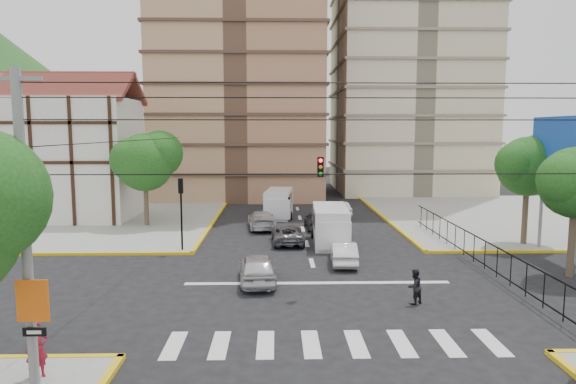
{
  "coord_description": "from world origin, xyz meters",
  "views": [
    {
      "loc": [
        -2.01,
        -23.2,
        7.48
      ],
      "look_at": [
        -1.35,
        5.38,
        4.0
      ],
      "focal_mm": 32.0,
      "sensor_mm": 36.0,
      "label": 1
    }
  ],
  "objects_px": {
    "van_left_lane": "(279,204)",
    "car_silver_front_left": "(257,268)",
    "pedestrian_sw_corner": "(37,350)",
    "car_white_front_right": "(344,253)",
    "van_right_lane": "(331,227)",
    "pedestrian_crosswalk": "(414,287)",
    "traffic_light_nw": "(181,202)",
    "district_sign": "(33,311)"
  },
  "relations": [
    {
      "from": "car_white_front_right",
      "to": "pedestrian_crosswalk",
      "type": "height_order",
      "value": "pedestrian_crosswalk"
    },
    {
      "from": "van_left_lane",
      "to": "pedestrian_crosswalk",
      "type": "xyz_separation_m",
      "value": [
        5.73,
        -22.26,
        -0.36
      ]
    },
    {
      "from": "pedestrian_sw_corner",
      "to": "van_right_lane",
      "type": "bearing_deg",
      "value": 20.4
    },
    {
      "from": "car_silver_front_left",
      "to": "car_white_front_right",
      "type": "distance_m",
      "value": 5.82
    },
    {
      "from": "car_white_front_right",
      "to": "car_silver_front_left",
      "type": "bearing_deg",
      "value": 39.51
    },
    {
      "from": "district_sign",
      "to": "van_right_lane",
      "type": "relative_size",
      "value": 0.58
    },
    {
      "from": "traffic_light_nw",
      "to": "district_sign",
      "type": "bearing_deg",
      "value": -93.36
    },
    {
      "from": "district_sign",
      "to": "pedestrian_sw_corner",
      "type": "height_order",
      "value": "district_sign"
    },
    {
      "from": "district_sign",
      "to": "van_right_lane",
      "type": "distance_m",
      "value": 21.51
    },
    {
      "from": "pedestrian_crosswalk",
      "to": "van_right_lane",
      "type": "bearing_deg",
      "value": -111.13
    },
    {
      "from": "car_silver_front_left",
      "to": "district_sign",
      "type": "bearing_deg",
      "value": 56.61
    },
    {
      "from": "car_white_front_right",
      "to": "van_right_lane",
      "type": "bearing_deg",
      "value": -84.18
    },
    {
      "from": "van_left_lane",
      "to": "car_silver_front_left",
      "type": "bearing_deg",
      "value": -87.09
    },
    {
      "from": "car_silver_front_left",
      "to": "pedestrian_crosswalk",
      "type": "relative_size",
      "value": 2.81
    },
    {
      "from": "traffic_light_nw",
      "to": "pedestrian_crosswalk",
      "type": "relative_size",
      "value": 2.86
    },
    {
      "from": "car_white_front_right",
      "to": "pedestrian_sw_corner",
      "type": "xyz_separation_m",
      "value": [
        -10.87,
        -13.3,
        0.37
      ]
    },
    {
      "from": "van_right_lane",
      "to": "pedestrian_sw_corner",
      "type": "distance_m",
      "value": 21.01
    },
    {
      "from": "district_sign",
      "to": "car_silver_front_left",
      "type": "xyz_separation_m",
      "value": [
        5.85,
        10.57,
        -1.72
      ]
    },
    {
      "from": "car_silver_front_left",
      "to": "van_left_lane",
      "type": "bearing_deg",
      "value": -97.9
    },
    {
      "from": "car_silver_front_left",
      "to": "car_white_front_right",
      "type": "xyz_separation_m",
      "value": [
        4.7,
        3.44,
        -0.1
      ]
    },
    {
      "from": "traffic_light_nw",
      "to": "pedestrian_sw_corner",
      "type": "relative_size",
      "value": 2.56
    },
    {
      "from": "car_silver_front_left",
      "to": "pedestrian_sw_corner",
      "type": "relative_size",
      "value": 2.51
    },
    {
      "from": "car_silver_front_left",
      "to": "pedestrian_crosswalk",
      "type": "bearing_deg",
      "value": 150.25
    },
    {
      "from": "car_white_front_right",
      "to": "pedestrian_crosswalk",
      "type": "bearing_deg",
      "value": 111.32
    },
    {
      "from": "traffic_light_nw",
      "to": "van_right_lane",
      "type": "height_order",
      "value": "traffic_light_nw"
    },
    {
      "from": "traffic_light_nw",
      "to": "van_left_lane",
      "type": "height_order",
      "value": "traffic_light_nw"
    },
    {
      "from": "traffic_light_nw",
      "to": "pedestrian_sw_corner",
      "type": "distance_m",
      "value": 16.51
    },
    {
      "from": "traffic_light_nw",
      "to": "van_left_lane",
      "type": "distance_m",
      "value": 14.05
    },
    {
      "from": "traffic_light_nw",
      "to": "van_left_lane",
      "type": "xyz_separation_m",
      "value": [
        6.01,
        12.54,
        -1.98
      ]
    },
    {
      "from": "van_left_lane",
      "to": "car_silver_front_left",
      "type": "distance_m",
      "value": 19.04
    },
    {
      "from": "district_sign",
      "to": "traffic_light_nw",
      "type": "bearing_deg",
      "value": 86.64
    },
    {
      "from": "car_white_front_right",
      "to": "district_sign",
      "type": "bearing_deg",
      "value": 56.3
    },
    {
      "from": "pedestrian_sw_corner",
      "to": "pedestrian_crosswalk",
      "type": "xyz_separation_m",
      "value": [
        13.05,
        6.6,
        -0.24
      ]
    },
    {
      "from": "traffic_light_nw",
      "to": "pedestrian_crosswalk",
      "type": "bearing_deg",
      "value": -39.64
    },
    {
      "from": "van_right_lane",
      "to": "traffic_light_nw",
      "type": "bearing_deg",
      "value": -166.8
    },
    {
      "from": "car_white_front_right",
      "to": "pedestrian_sw_corner",
      "type": "bearing_deg",
      "value": 54.0
    },
    {
      "from": "district_sign",
      "to": "pedestrian_sw_corner",
      "type": "relative_size",
      "value": 1.86
    },
    {
      "from": "van_left_lane",
      "to": "car_white_front_right",
      "type": "relative_size",
      "value": 1.38
    },
    {
      "from": "van_left_lane",
      "to": "district_sign",
      "type": "bearing_deg",
      "value": -96.94
    },
    {
      "from": "van_right_lane",
      "to": "car_white_front_right",
      "type": "height_order",
      "value": "van_right_lane"
    },
    {
      "from": "pedestrian_crosswalk",
      "to": "car_white_front_right",
      "type": "bearing_deg",
      "value": -104.85
    },
    {
      "from": "van_left_lane",
      "to": "pedestrian_sw_corner",
      "type": "distance_m",
      "value": 29.78
    }
  ]
}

